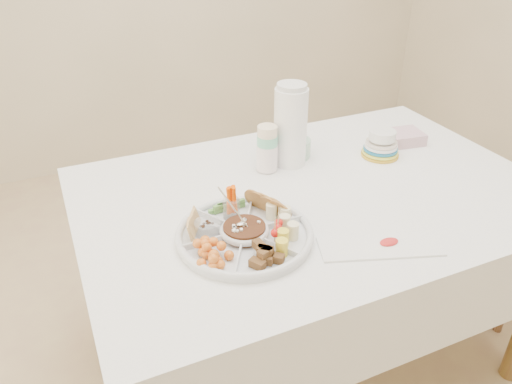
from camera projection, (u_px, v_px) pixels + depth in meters
name	position (u px, v px, depth m)	size (l,w,h in m)	color
floor	(304.00, 352.00, 2.02)	(4.00, 4.00, 0.00)	tan
dining_table	(309.00, 280.00, 1.83)	(1.52, 1.02, 0.76)	white
party_tray	(244.00, 233.00, 1.39)	(0.38, 0.38, 0.04)	white
bean_dip	(244.00, 230.00, 1.39)	(0.12, 0.12, 0.04)	#3F2418
tortillas	(271.00, 206.00, 1.47)	(0.10, 0.10, 0.06)	brown
carrot_cucumber	(228.00, 198.00, 1.48)	(0.10, 0.10, 0.09)	#FF5300
pita_raisins	(198.00, 223.00, 1.40)	(0.10, 0.10, 0.06)	tan
cherries	(214.00, 252.00, 1.30)	(0.12, 0.12, 0.05)	#CC6A09
granola_chunks	(264.00, 255.00, 1.29)	(0.11, 0.11, 0.05)	brown
banana_tomato	(291.00, 225.00, 1.36)	(0.11, 0.11, 0.09)	#E1DA6D
cup_stack	(267.00, 144.00, 1.71)	(0.07, 0.07, 0.20)	silver
thermos	(290.00, 124.00, 1.73)	(0.12, 0.12, 0.30)	white
flower_bowl	(293.00, 144.00, 1.84)	(0.13, 0.13, 0.10)	#87BF9D
napkin_stack	(404.00, 137.00, 1.95)	(0.13, 0.12, 0.04)	#D3A7B5
plate_stack	(381.00, 145.00, 1.84)	(0.14, 0.14, 0.09)	gold
placemat	(380.00, 246.00, 1.37)	(0.34, 0.11, 0.01)	white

